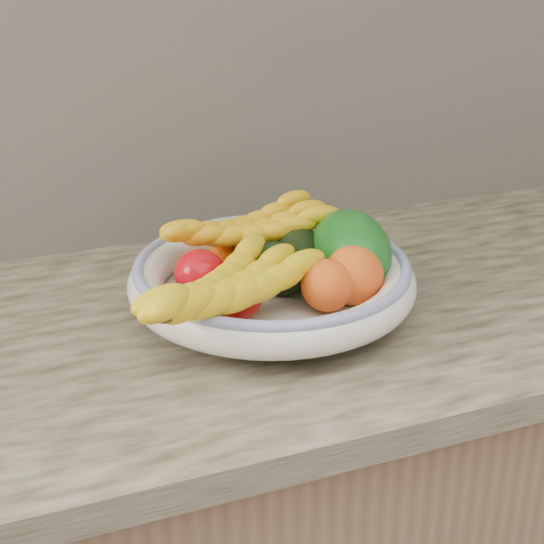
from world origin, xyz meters
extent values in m
cube|color=tan|center=(0.00, 1.68, 0.88)|extent=(2.44, 0.66, 0.04)
cube|color=beige|center=(0.00, 1.99, 1.15)|extent=(2.40, 0.02, 0.50)
cylinder|color=silver|center=(0.00, 1.66, 0.91)|extent=(0.13, 0.13, 0.02)
cylinder|color=silver|center=(0.00, 1.66, 0.92)|extent=(0.32, 0.32, 0.01)
torus|color=silver|center=(0.00, 1.66, 0.95)|extent=(0.39, 0.39, 0.05)
torus|color=#374E9B|center=(0.00, 1.66, 0.97)|extent=(0.37, 0.37, 0.02)
ellipsoid|color=#FF5505|center=(-0.04, 1.76, 0.95)|extent=(0.06, 0.06, 0.04)
ellipsoid|color=#EF6205|center=(0.02, 1.76, 0.95)|extent=(0.06, 0.06, 0.04)
ellipsoid|color=red|center=(-0.09, 1.69, 0.96)|extent=(0.09, 0.09, 0.06)
ellipsoid|color=#A40100|center=(-0.07, 1.60, 0.96)|extent=(0.09, 0.09, 0.06)
ellipsoid|color=black|center=(0.01, 1.66, 0.96)|extent=(0.12, 0.13, 0.07)
ellipsoid|color=black|center=(0.06, 1.71, 0.96)|extent=(0.10, 0.12, 0.07)
ellipsoid|color=#0F5012|center=(0.12, 1.66, 0.98)|extent=(0.13, 0.16, 0.14)
ellipsoid|color=orange|center=(0.05, 1.58, 0.97)|extent=(0.08, 0.08, 0.07)
ellipsoid|color=orange|center=(0.09, 1.59, 0.97)|extent=(0.10, 0.10, 0.08)
camera|label=1|loc=(-0.38, 0.70, 1.42)|focal=55.00mm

